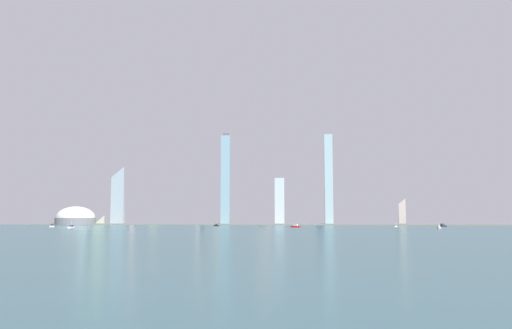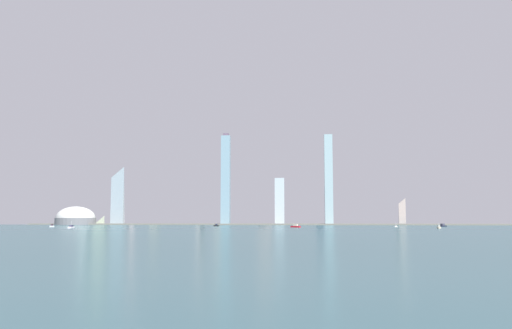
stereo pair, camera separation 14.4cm
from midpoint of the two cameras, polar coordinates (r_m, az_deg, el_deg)
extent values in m
plane|color=#2E555E|center=(552.53, -1.83, -7.34)|extent=(6000.00, 6000.00, 0.00)
cube|color=slate|center=(974.34, 1.01, -6.54)|extent=(888.44, 59.48, 2.16)
cylinder|color=#C0A0A1|center=(1066.90, -13.37, -0.10)|extent=(13.60, 13.60, 233.10)
ellipsoid|color=#406A90|center=(1084.07, -13.23, 6.04)|extent=(38.47, 38.47, 15.19)
torus|color=#C0A0A1|center=(1083.02, -13.24, 5.76)|extent=(35.74, 35.74, 3.04)
cone|color=silver|center=(1099.46, -13.15, 9.47)|extent=(6.80, 6.80, 119.08)
cylinder|color=slate|center=(1049.30, -19.14, -5.88)|extent=(74.82, 74.82, 12.89)
ellipsoid|color=silver|center=(1049.26, -19.13, -5.53)|extent=(71.08, 71.08, 42.82)
cube|color=#B1C1CC|center=(994.33, 2.59, -4.04)|extent=(18.03, 13.19, 88.29)
cube|color=#7A9EAF|center=(988.56, -3.33, -1.70)|extent=(16.72, 16.58, 168.43)
cube|color=#604D62|center=(998.26, -3.30, 3.27)|extent=(10.03, 9.95, 4.88)
cube|color=#B1C4C0|center=(1113.94, -17.88, -2.29)|extent=(23.98, 22.91, 152.72)
cube|color=#585A55|center=(1121.31, -17.75, 1.89)|extent=(14.39, 13.74, 10.69)
cube|color=#AF9F98|center=(1055.06, 15.50, -2.58)|extent=(13.14, 26.80, 137.91)
cube|color=#575E5F|center=(1061.16, 15.39, 1.33)|extent=(7.88, 16.08, 7.22)
cube|color=#A2C6D3|center=(1139.73, -14.79, -1.76)|extent=(17.58, 12.28, 179.86)
cube|color=#93B3BC|center=(992.34, 7.94, -1.62)|extent=(15.28, 14.76, 170.14)
cube|color=#A58B87|center=(1073.16, 0.99, -2.02)|extent=(26.77, 17.42, 168.52)
cube|color=#92A4AF|center=(1041.27, -14.76, -2.16)|extent=(24.67, 17.28, 152.42)
cube|color=slate|center=(1048.85, -14.65, 2.18)|extent=(14.80, 10.37, 6.66)
cube|color=#C5ABA4|center=(1074.84, -6.04, -2.74)|extent=(14.96, 14.55, 140.51)
cylinder|color=#4C4C51|center=(1082.08, -6.00, 1.61)|extent=(1.60, 1.60, 23.91)
cube|color=#A8B69B|center=(1060.24, -16.58, -1.62)|extent=(23.33, 16.08, 173.05)
cube|color=#576359|center=(1070.31, -16.44, 3.32)|extent=(14.00, 9.65, 11.46)
cube|color=#9FACCA|center=(1029.21, 7.04, -4.47)|extent=(16.45, 18.28, 73.32)
cube|color=#A29684|center=(1109.75, -10.99, -4.43)|extent=(16.56, 24.43, 75.70)
cube|color=#A49B93|center=(1091.70, -3.94, -1.79)|extent=(20.33, 17.36, 179.06)
cube|color=#544C60|center=(1102.10, -3.91, 3.13)|extent=(12.20, 10.42, 10.30)
cube|color=black|center=(846.78, -4.37, -6.67)|extent=(8.82, 5.41, 1.98)
cube|color=#2A2F48|center=(846.75, -4.37, -6.55)|extent=(4.12, 3.04, 1.62)
cylinder|color=silver|center=(846.71, -4.37, -6.38)|extent=(0.24, 0.24, 3.32)
cube|color=black|center=(858.71, 19.73, -6.35)|extent=(14.45, 14.48, 1.68)
cube|color=#3B3C4C|center=(858.67, 19.72, -6.20)|extent=(7.36, 7.37, 2.91)
cube|color=white|center=(742.49, -19.56, -6.50)|extent=(6.28, 16.71, 2.14)
cube|color=#312C4A|center=(742.45, -19.55, -6.35)|extent=(3.90, 7.48, 1.87)
cylinder|color=silver|center=(742.39, -19.54, -6.07)|extent=(0.24, 0.24, 5.22)
cube|color=white|center=(803.23, 15.03, -6.57)|extent=(5.60, 5.64, 1.36)
cube|color=#94919D|center=(803.20, 15.03, -6.46)|extent=(2.80, 2.82, 1.67)
cylinder|color=silver|center=(803.15, 15.02, -6.27)|extent=(0.24, 0.24, 3.94)
cube|color=white|center=(818.49, -21.41, -6.32)|extent=(3.56, 8.39, 2.31)
cube|color=#3E2D36|center=(818.44, -21.41, -6.15)|extent=(2.22, 3.78, 2.64)
cube|color=red|center=(753.18, 4.34, -6.79)|extent=(14.73, 12.30, 2.11)
cube|color=beige|center=(753.14, 4.34, -6.61)|extent=(7.20, 6.43, 2.61)
cube|color=beige|center=(727.65, 19.37, -6.53)|extent=(4.11, 11.98, 2.30)
cube|color=#9BAAA8|center=(727.61, 19.36, -6.36)|extent=(2.66, 5.33, 2.01)
cylinder|color=silver|center=(727.56, 19.36, -6.15)|extent=(0.24, 0.24, 3.34)
cylinder|color=silver|center=(1040.26, -2.96, 4.73)|extent=(28.24, 23.78, 3.17)
sphere|color=silver|center=(1031.70, -3.77, 4.82)|extent=(3.17, 3.17, 3.17)
cube|color=silver|center=(1040.52, -2.96, 4.81)|extent=(27.14, 32.20, 0.50)
cube|color=silver|center=(1047.70, -2.30, 4.68)|extent=(10.51, 12.09, 0.40)
cube|color=#2D333D|center=(1048.35, -2.30, 4.87)|extent=(2.34, 2.03, 5.00)
camera|label=1|loc=(0.07, -90.00, 0.00)|focal=36.58mm
camera|label=2|loc=(0.07, 90.00, 0.00)|focal=36.58mm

